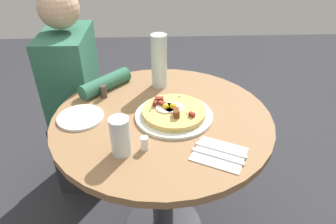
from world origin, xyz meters
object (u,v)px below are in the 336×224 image
at_px(person_seated, 78,107).
at_px(fork, 221,150).
at_px(water_glass, 120,136).
at_px(salt_shaker, 144,143).
at_px(knife, 218,156).
at_px(bread_plate, 80,117).
at_px(water_bottle, 159,61).
at_px(dining_table, 163,148).
at_px(pepper_shaker, 104,92).
at_px(breakfast_pizza, 173,111).
at_px(pizza_plate, 174,115).

distance_m(person_seated, fork, 0.95).
xyz_separation_m(water_glass, salt_shaker, (0.02, -0.08, -0.04)).
bearing_deg(knife, bread_plate, 0.27).
height_order(water_bottle, salt_shaker, water_bottle).
xyz_separation_m(dining_table, salt_shaker, (-0.20, 0.07, 0.19)).
distance_m(bread_plate, water_glass, 0.29).
relative_size(knife, water_bottle, 0.72).
xyz_separation_m(knife, salt_shaker, (0.06, 0.24, 0.02)).
xyz_separation_m(dining_table, fork, (-0.23, -0.19, 0.18)).
distance_m(bread_plate, salt_shaker, 0.33).
bearing_deg(pepper_shaker, person_seated, 37.76).
bearing_deg(person_seated, water_bottle, -110.04).
xyz_separation_m(breakfast_pizza, water_glass, (-0.21, 0.19, 0.04)).
bearing_deg(breakfast_pizza, pepper_shaker, 60.80).
bearing_deg(person_seated, pizza_plate, -130.51).
bearing_deg(pepper_shaker, dining_table, -122.12).
distance_m(pizza_plate, pepper_shaker, 0.34).
bearing_deg(knife, dining_table, -28.46).
xyz_separation_m(person_seated, fork, (-0.65, -0.65, 0.22)).
bearing_deg(pepper_shaker, breakfast_pizza, -119.20).
relative_size(water_glass, salt_shaker, 2.79).
distance_m(knife, water_bottle, 0.56).
bearing_deg(pizza_plate, breakfast_pizza, 71.74).
xyz_separation_m(dining_table, knife, (-0.26, -0.18, 0.18)).
height_order(pizza_plate, salt_shaker, salt_shaker).
bearing_deg(fork, water_glass, 25.71).
bearing_deg(pizza_plate, bread_plate, 89.50).
distance_m(person_seated, pizza_plate, 0.70).
distance_m(fork, pepper_shaker, 0.59).
bearing_deg(salt_shaker, bread_plate, 52.59).
xyz_separation_m(person_seated, salt_shaker, (-0.63, -0.39, 0.24)).
distance_m(fork, water_bottle, 0.54).
bearing_deg(water_bottle, pepper_shaker, 111.74).
bearing_deg(dining_table, person_seated, 47.27).
bearing_deg(bread_plate, knife, -116.91).
distance_m(bread_plate, water_bottle, 0.43).
distance_m(water_glass, salt_shaker, 0.09).
relative_size(breakfast_pizza, bread_plate, 1.39).
distance_m(pizza_plate, bread_plate, 0.37).
bearing_deg(knife, water_bottle, -43.29).
relative_size(dining_table, knife, 4.91).
height_order(pizza_plate, fork, pizza_plate).
bearing_deg(dining_table, water_bottle, 1.24).
relative_size(pizza_plate, salt_shaker, 6.26).
relative_size(pizza_plate, pepper_shaker, 5.46).
distance_m(breakfast_pizza, fork, 0.27).
distance_m(person_seated, water_glass, 0.77).
height_order(dining_table, pizza_plate, pizza_plate).
height_order(breakfast_pizza, water_bottle, water_bottle).
bearing_deg(dining_table, bread_plate, 90.88).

